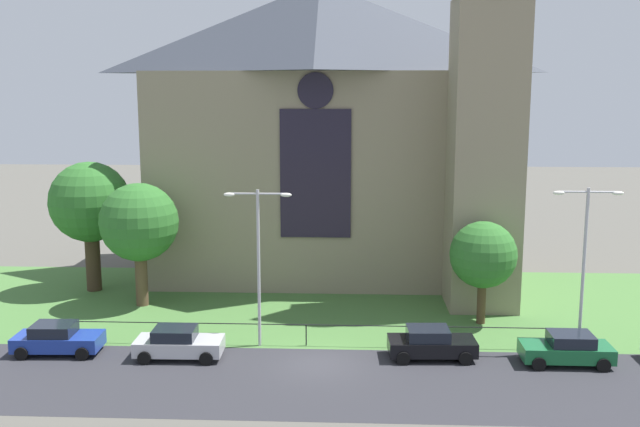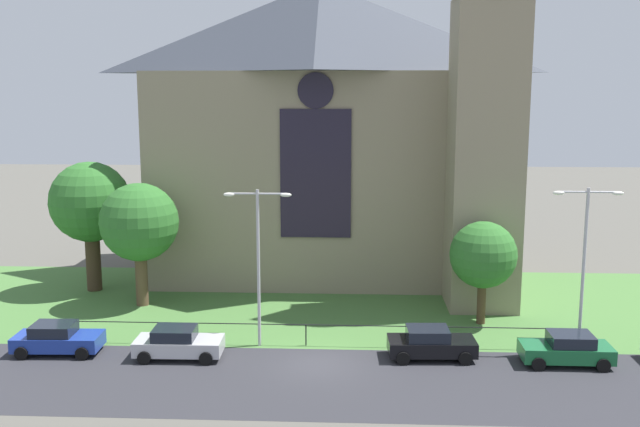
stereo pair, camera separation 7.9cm
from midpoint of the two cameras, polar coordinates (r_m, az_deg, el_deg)
ground at (r=44.07m, az=0.57°, el=-7.11°), size 160.00×160.00×0.00m
road_asphalt at (r=32.79m, az=-0.24°, el=-13.22°), size 120.00×8.00×0.01m
grass_verge at (r=42.16m, az=0.47°, el=-7.90°), size 120.00×20.00×0.01m
church_building at (r=49.50m, az=0.93°, el=6.85°), size 23.20×16.20×26.00m
iron_railing at (r=36.68m, az=-1.07°, el=-9.07°), size 27.70×0.07×1.13m
tree_left_near at (r=43.74m, az=-14.16°, el=-0.74°), size 4.66×4.66×7.44m
tree_left_far at (r=47.85m, az=-17.80°, el=0.79°), size 5.13×5.13×8.37m
tree_right_near at (r=40.28m, az=12.94°, el=-3.26°), size 3.69×3.69×5.77m
streetlamp_near at (r=35.69m, az=-4.89°, el=-2.70°), size 3.37×0.26×8.02m
streetlamp_far at (r=37.12m, az=20.41°, el=-2.64°), size 3.37×0.26×8.21m
parked_car_blue at (r=38.03m, az=-20.16°, el=-9.34°), size 4.26×2.14×1.51m
parked_car_silver at (r=35.85m, az=-11.19°, el=-10.09°), size 4.22×2.07×1.51m
parked_car_black at (r=35.55m, az=8.88°, el=-10.18°), size 4.27×2.16×1.51m
parked_car_green at (r=36.35m, az=19.14°, el=-10.17°), size 4.21×2.04×1.51m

